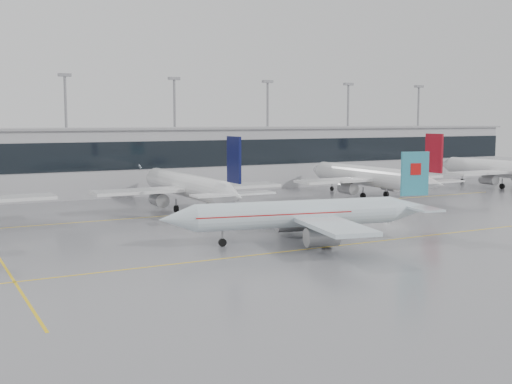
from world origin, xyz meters
TOP-DOWN VIEW (x-y plane):
  - ground at (0.00, 0.00)m, footprint 320.00×320.00m
  - taxi_line_main at (0.00, 0.00)m, footprint 120.00×0.25m
  - taxi_line_north at (0.00, 30.00)m, footprint 120.00×0.25m
  - terminal at (0.00, 62.00)m, footprint 180.00×15.00m
  - terminal_glass at (0.00, 54.45)m, footprint 180.00×0.20m
  - terminal_roof at (0.00, 62.00)m, footprint 182.00×16.00m
  - light_masts at (0.00, 68.00)m, footprint 156.40×1.00m
  - air_canada_jet at (2.30, 3.70)m, footprint 33.12×26.00m
  - parked_jet_c at (-0.00, 33.69)m, footprint 29.64×36.96m
  - parked_jet_d at (35.00, 33.69)m, footprint 29.64×36.96m
  - parked_jet_e at (70.00, 33.69)m, footprint 29.64×36.96m

SIDE VIEW (x-z plane):
  - ground at x=0.00m, z-range 0.00..0.00m
  - taxi_line_main at x=0.00m, z-range 0.00..0.01m
  - taxi_line_north at x=0.00m, z-range 0.00..0.01m
  - air_canada_jet at x=2.30m, z-range -1.89..8.19m
  - parked_jet_c at x=0.00m, z-range -2.15..9.57m
  - parked_jet_d at x=35.00m, z-range -2.15..9.57m
  - parked_jet_e at x=70.00m, z-range -2.15..9.57m
  - terminal at x=0.00m, z-range 0.00..12.00m
  - terminal_glass at x=0.00m, z-range 5.00..10.00m
  - terminal_roof at x=0.00m, z-range 12.00..12.40m
  - light_masts at x=0.00m, z-range 2.04..24.64m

